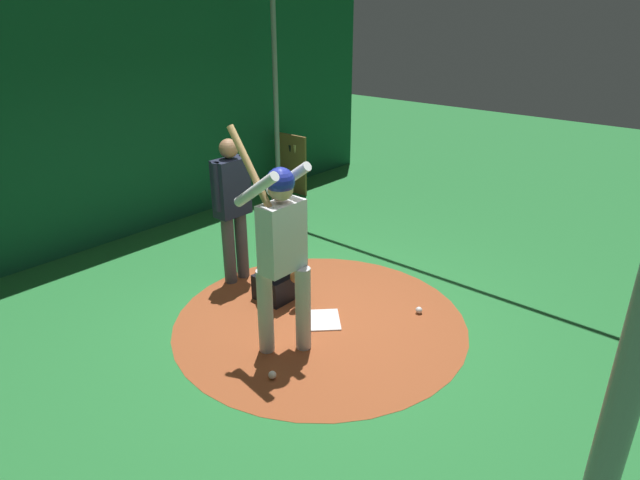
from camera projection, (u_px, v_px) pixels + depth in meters
ground_plane at (320, 321)px, 5.77m from camera, size 26.48×26.48×0.00m
dirt_circle at (320, 321)px, 5.77m from camera, size 3.12×3.12×0.01m
home_plate at (320, 320)px, 5.76m from camera, size 0.59×0.59×0.01m
batter at (281, 244)px, 4.85m from camera, size 0.68×0.49×2.17m
catcher at (278, 269)px, 6.05m from camera, size 0.58×0.40×0.98m
umpire at (232, 204)px, 6.27m from camera, size 0.22×0.49×1.76m
back_wall at (112, 114)px, 7.33m from camera, size 0.23×10.48×3.50m
cage_frame at (320, 98)px, 4.83m from camera, size 6.31×5.09×3.34m
bat_rack at (283, 163)px, 9.79m from camera, size 1.18×0.21×1.05m
baseball_0 at (272, 375)px, 4.85m from camera, size 0.07×0.07×0.07m
baseball_1 at (307, 342)px, 5.33m from camera, size 0.07×0.07×0.07m
baseball_2 at (419, 310)px, 5.89m from camera, size 0.07×0.07×0.07m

